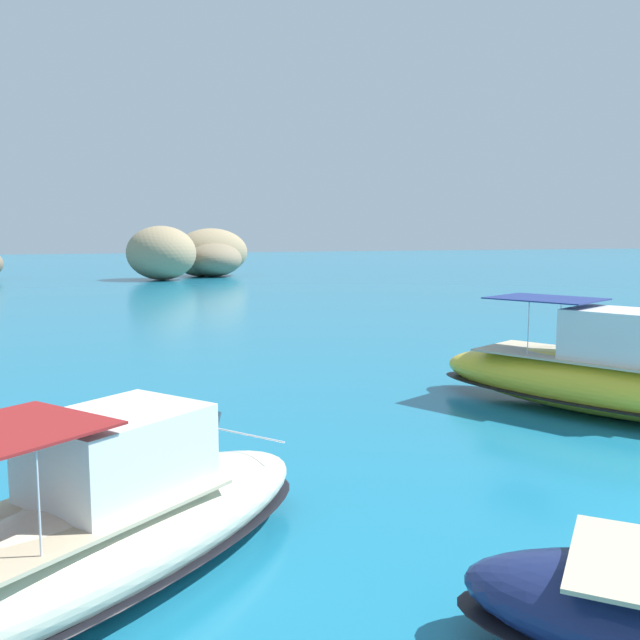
# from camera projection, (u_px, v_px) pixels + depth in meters

# --- Properties ---
(islet_large) EXTENTS (18.39, 16.05, 6.54)m
(islet_large) POSITION_uv_depth(u_px,v_px,m) (194.00, 255.00, 88.62)
(islet_large) COLOR #84755B
(islet_large) RESTS_ON ground
(motorboat_yellow) EXTENTS (7.66, 11.44, 3.46)m
(motorboat_yellow) POSITION_uv_depth(u_px,v_px,m) (603.00, 378.00, 21.19)
(motorboat_yellow) COLOR yellow
(motorboat_yellow) RESTS_ON ground
(motorboat_cream) EXTENTS (9.23, 7.64, 2.92)m
(motorboat_cream) POSITION_uv_depth(u_px,v_px,m) (99.00, 532.00, 10.65)
(motorboat_cream) COLOR beige
(motorboat_cream) RESTS_ON ground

